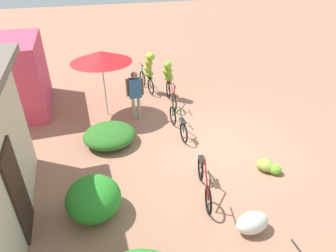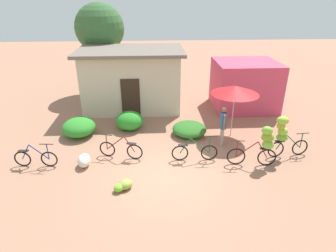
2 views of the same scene
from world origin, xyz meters
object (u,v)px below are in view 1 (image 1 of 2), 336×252
at_px(bicycle_by_shop, 169,78).
at_px(bicycle_rightmost, 148,69).
at_px(shop_pink, 1,77).
at_px(bicycle_near_pile, 204,182).
at_px(market_umbrella, 101,57).
at_px(bicycle_center_loaded, 178,123).
at_px(person_vendor, 135,91).
at_px(produce_sack, 252,223).
at_px(banana_pile_on_ground, 268,166).

height_order(bicycle_by_shop, bicycle_rightmost, bicycle_rightmost).
height_order(shop_pink, bicycle_near_pile, shop_pink).
height_order(market_umbrella, bicycle_center_loaded, market_umbrella).
bearing_deg(bicycle_by_shop, market_umbrella, 100.63).
xyz_separation_m(bicycle_by_shop, person_vendor, (-1.08, 1.51, 0.13)).
bearing_deg(produce_sack, bicycle_rightmost, 1.66).
height_order(shop_pink, bicycle_center_loaded, shop_pink).
xyz_separation_m(market_umbrella, bicycle_near_pile, (-4.65, -1.61, -1.74)).
bearing_deg(bicycle_near_pile, shop_pink, 38.72).
relative_size(banana_pile_on_ground, person_vendor, 0.44).
bearing_deg(bicycle_by_shop, banana_pile_on_ground, -166.91).
bearing_deg(person_vendor, bicycle_rightmost, -25.57).
distance_m(bicycle_near_pile, produce_sack, 1.38).
bearing_deg(market_umbrella, banana_pile_on_ground, -141.13).
bearing_deg(bicycle_center_loaded, banana_pile_on_ground, -147.66).
bearing_deg(bicycle_center_loaded, market_umbrella, 46.05).
distance_m(produce_sack, person_vendor, 5.50).
bearing_deg(bicycle_by_shop, bicycle_center_loaded, 168.77).
bearing_deg(bicycle_near_pile, bicycle_by_shop, -9.01).
bearing_deg(bicycle_by_shop, bicycle_near_pile, 170.99).
xyz_separation_m(market_umbrella, produce_sack, (-5.93, -2.10, -1.87)).
bearing_deg(produce_sack, market_umbrella, 19.49).
relative_size(bicycle_by_shop, bicycle_rightmost, 1.04).
bearing_deg(banana_pile_on_ground, bicycle_by_shop, 13.09).
distance_m(bicycle_near_pile, bicycle_by_shop, 5.20).
relative_size(bicycle_by_shop, produce_sack, 2.51).
bearing_deg(shop_pink, bicycle_by_shop, -100.43).
height_order(market_umbrella, bicycle_near_pile, market_umbrella).
relative_size(bicycle_rightmost, produce_sack, 2.42).
distance_m(bicycle_center_loaded, person_vendor, 1.78).
xyz_separation_m(bicycle_center_loaded, bicycle_by_shop, (2.34, -0.46, 0.56)).
height_order(banana_pile_on_ground, produce_sack, produce_sack).
distance_m(shop_pink, bicycle_near_pile, 7.95).
relative_size(bicycle_rightmost, person_vendor, 1.00).
relative_size(market_umbrella, bicycle_by_shop, 1.29).
distance_m(bicycle_near_pile, banana_pile_on_ground, 1.97).
height_order(bicycle_center_loaded, bicycle_by_shop, bicycle_by_shop).
distance_m(bicycle_by_shop, banana_pile_on_ground, 5.05).
bearing_deg(bicycle_by_shop, bicycle_rightmost, 29.19).
height_order(bicycle_center_loaded, person_vendor, person_vendor).
distance_m(market_umbrella, bicycle_near_pile, 5.22).
distance_m(banana_pile_on_ground, person_vendor, 4.70).
height_order(shop_pink, produce_sack, shop_pink).
relative_size(shop_pink, bicycle_near_pile, 1.92).
relative_size(bicycle_near_pile, banana_pile_on_ground, 2.25).
xyz_separation_m(shop_pink, person_vendor, (-2.14, -4.24, -0.20)).
distance_m(market_umbrella, bicycle_center_loaded, 3.23).
xyz_separation_m(bicycle_near_pile, produce_sack, (-1.28, -0.49, -0.13)).
bearing_deg(person_vendor, bicycle_center_loaded, -140.19).
bearing_deg(bicycle_rightmost, produce_sack, -178.34).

